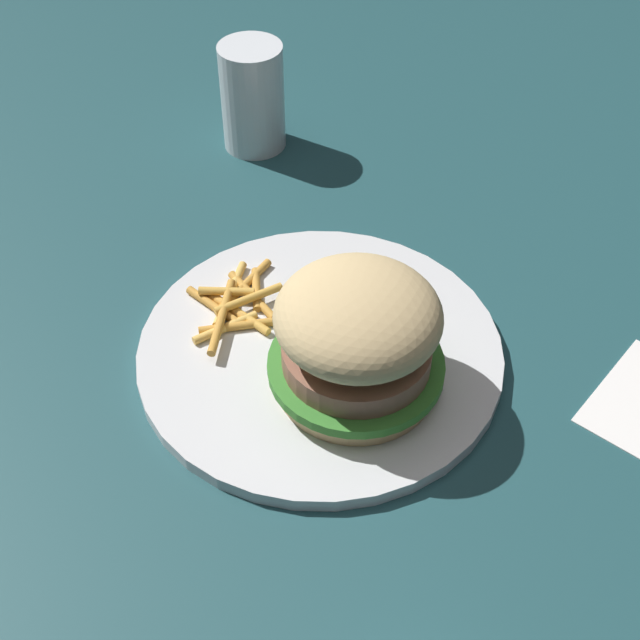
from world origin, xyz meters
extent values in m
plane|color=#1E474C|center=(0.00, 0.00, 0.00)|extent=(1.60, 1.60, 0.00)
cylinder|color=silver|center=(-0.02, -0.03, 0.01)|extent=(0.29, 0.29, 0.01)
cylinder|color=tan|center=(-0.02, 0.02, 0.02)|extent=(0.12, 0.12, 0.02)
cylinder|color=#387F2D|center=(-0.02, 0.02, 0.03)|extent=(0.13, 0.13, 0.01)
cylinder|color=#8E5B47|center=(-0.02, 0.02, 0.05)|extent=(0.11, 0.11, 0.02)
ellipsoid|color=tan|center=(-0.02, 0.02, 0.08)|extent=(0.12, 0.12, 0.06)
cylinder|color=gold|center=(0.01, -0.10, 0.02)|extent=(0.02, 0.07, 0.01)
cylinder|color=gold|center=(0.02, -0.08, 0.02)|extent=(0.06, 0.03, 0.01)
cylinder|color=gold|center=(-0.01, -0.11, 0.02)|extent=(0.01, 0.07, 0.01)
cylinder|color=gold|center=(0.02, -0.12, 0.02)|extent=(0.02, 0.06, 0.01)
cylinder|color=gold|center=(-0.02, -0.11, 0.02)|extent=(0.03, 0.04, 0.01)
cylinder|color=#E5B251|center=(0.03, -0.09, 0.02)|extent=(0.06, 0.01, 0.01)
cylinder|color=gold|center=(-0.01, -0.12, 0.02)|extent=(0.07, 0.03, 0.01)
cylinder|color=gold|center=(0.02, -0.11, 0.02)|extent=(0.02, 0.05, 0.01)
cylinder|color=gold|center=(0.03, -0.10, 0.02)|extent=(0.06, 0.06, 0.01)
cylinder|color=gold|center=(0.00, -0.10, 0.02)|extent=(0.06, 0.02, 0.01)
cylinder|color=gold|center=(0.01, -0.12, 0.02)|extent=(0.04, 0.04, 0.01)
cylinder|color=#E5B251|center=(0.01, -0.12, 0.02)|extent=(0.06, 0.05, 0.01)
cylinder|color=silver|center=(-0.15, -0.31, 0.06)|extent=(0.06, 0.06, 0.11)
cylinder|color=silver|center=(-0.15, -0.31, 0.04)|extent=(0.06, 0.06, 0.08)
camera|label=1|loc=(0.28, 0.35, 0.52)|focal=49.45mm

